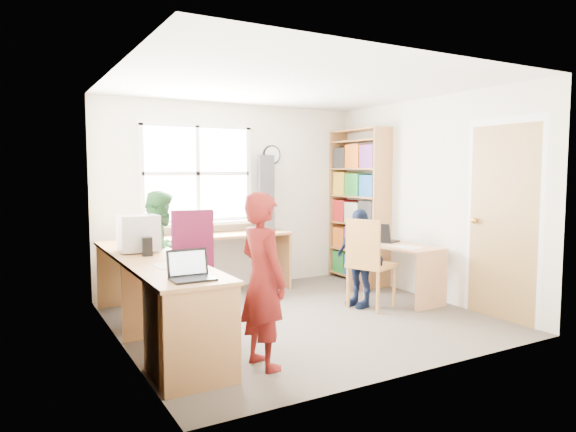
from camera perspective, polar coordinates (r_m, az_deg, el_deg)
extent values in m
cube|color=#4F473E|center=(5.47, 1.31, -11.32)|extent=(3.60, 3.40, 0.02)
cube|color=white|center=(5.33, 1.36, 14.52)|extent=(3.60, 3.40, 0.02)
cube|color=silver|center=(6.79, -6.06, 2.20)|extent=(3.60, 0.02, 2.40)
cube|color=silver|center=(3.90, 14.28, 0.01)|extent=(3.60, 0.02, 2.40)
cube|color=silver|center=(4.61, -18.39, 0.66)|extent=(0.02, 3.40, 2.40)
cube|color=silver|center=(6.38, 15.46, 1.87)|extent=(0.02, 3.40, 2.40)
cube|color=white|center=(6.58, -10.01, 4.68)|extent=(1.40, 0.01, 1.20)
cube|color=white|center=(6.57, -10.00, 4.68)|extent=(1.48, 0.04, 1.28)
cube|color=#A07A45|center=(5.68, 22.72, -0.73)|extent=(0.02, 0.82, 2.00)
sphere|color=gold|center=(5.86, 19.96, -0.48)|extent=(0.07, 0.07, 0.07)
cylinder|color=black|center=(6.99, -1.83, 6.81)|extent=(0.26, 0.03, 0.26)
cylinder|color=white|center=(6.98, -1.76, 6.82)|extent=(0.22, 0.01, 0.22)
cube|color=#BE844C|center=(4.83, -14.84, -4.62)|extent=(0.60, 2.70, 0.03)
cube|color=#BE844C|center=(6.47, -7.04, -2.09)|extent=(1.65, 0.56, 0.03)
cube|color=#BE844C|center=(4.91, -14.74, -8.94)|extent=(0.56, 0.03, 0.72)
cube|color=#BE844C|center=(3.69, -9.39, -13.52)|extent=(0.56, 0.03, 0.72)
cube|color=#BE844C|center=(6.17, -17.87, -6.17)|extent=(0.56, 0.03, 0.72)
cube|color=#BE844C|center=(6.86, -0.79, -4.81)|extent=(0.03, 0.52, 0.72)
cube|color=#BE844C|center=(4.03, -11.24, -11.97)|extent=(0.54, 0.45, 0.72)
cube|color=tan|center=(6.26, 11.89, -3.20)|extent=(0.61, 1.18, 0.03)
cube|color=tan|center=(5.94, 15.66, -6.95)|extent=(0.49, 0.06, 0.63)
cube|color=tan|center=(6.71, 8.46, -5.46)|extent=(0.49, 0.06, 0.63)
cube|color=#BE844C|center=(6.78, 10.42, 0.87)|extent=(0.30, 0.02, 2.10)
cube|color=#BE844C|center=(7.58, 5.58, 1.35)|extent=(0.30, 0.02, 2.10)
cube|color=#BE844C|center=(7.18, 7.97, 9.43)|extent=(0.30, 1.00, 0.02)
cube|color=#BE844C|center=(7.31, 7.77, -6.64)|extent=(0.30, 1.00, 0.02)
cube|color=#BE844C|center=(7.24, 7.81, -3.85)|extent=(0.30, 1.00, 0.02)
cube|color=#BE844C|center=(7.19, 7.84, -0.86)|extent=(0.30, 1.00, 0.02)
cube|color=#BE844C|center=(7.17, 7.88, 2.16)|extent=(0.30, 1.00, 0.02)
cube|color=#BE844C|center=(7.16, 7.92, 5.20)|extent=(0.30, 1.00, 0.02)
cube|color=#BE844C|center=(7.17, 7.95, 8.24)|extent=(0.30, 1.00, 0.02)
cube|color=#B0191B|center=(7.05, 9.27, -5.88)|extent=(0.25, 0.28, 0.27)
cube|color=#195197|center=(7.29, 7.69, -5.43)|extent=(0.25, 0.30, 0.29)
cube|color=#1E7E2E|center=(7.53, 6.31, -5.02)|extent=(0.25, 0.26, 0.30)
cube|color=gold|center=(6.99, 9.31, -2.84)|extent=(0.25, 0.28, 0.30)
cube|color=#6E327E|center=(7.23, 7.73, -2.48)|extent=(0.25, 0.30, 0.32)
cube|color=orange|center=(7.48, 6.34, -2.36)|extent=(0.25, 0.26, 0.29)
cube|color=#252525|center=(6.94, 9.36, 0.34)|extent=(0.25, 0.28, 0.32)
cube|color=beige|center=(7.20, 7.76, 0.38)|extent=(0.25, 0.30, 0.29)
cube|color=#B0191B|center=(7.44, 6.37, 0.61)|extent=(0.25, 0.26, 0.30)
cube|color=#195197|center=(6.92, 9.40, 3.33)|extent=(0.25, 0.28, 0.29)
cube|color=#1E7E2E|center=(7.18, 7.80, 3.47)|extent=(0.25, 0.30, 0.30)
cube|color=gold|center=(7.42, 6.40, 3.60)|extent=(0.25, 0.26, 0.32)
cube|color=#6E327E|center=(6.92, 9.44, 6.54)|extent=(0.25, 0.28, 0.30)
cube|color=orange|center=(7.18, 7.83, 6.58)|extent=(0.25, 0.30, 0.32)
cube|color=#252525|center=(7.42, 6.42, 6.41)|extent=(0.25, 0.26, 0.29)
cylinder|color=black|center=(5.24, -9.87, -11.71)|extent=(0.58, 0.58, 0.05)
cylinder|color=black|center=(5.18, -9.91, -9.41)|extent=(0.06, 0.06, 0.40)
cube|color=#540F29|center=(5.13, -9.94, -6.96)|extent=(0.47, 0.47, 0.08)
cube|color=#540F29|center=(5.27, -10.54, -2.71)|extent=(0.42, 0.12, 0.62)
cylinder|color=gold|center=(5.65, 9.95, -8.33)|extent=(0.05, 0.05, 0.47)
cylinder|color=gold|center=(5.97, 11.69, -7.63)|extent=(0.05, 0.05, 0.47)
cylinder|color=gold|center=(5.83, 6.69, -7.86)|extent=(0.05, 0.05, 0.47)
cylinder|color=gold|center=(6.14, 8.55, -7.22)|extent=(0.05, 0.05, 0.47)
cube|color=gold|center=(5.85, 9.25, -5.41)|extent=(0.57, 0.57, 0.04)
cube|color=gold|center=(5.63, 8.30, -3.01)|extent=(0.18, 0.40, 0.52)
cube|color=#B8B7BD|center=(5.18, -16.24, -3.74)|extent=(0.27, 0.22, 0.02)
cube|color=#B8B7BD|center=(5.16, -16.29, -1.80)|extent=(0.37, 0.33, 0.34)
cube|color=#3F72F2|center=(5.20, -14.31, -1.71)|extent=(0.01, 0.29, 0.25)
cube|color=black|center=(3.76, -10.55, -6.90)|extent=(0.31, 0.22, 0.02)
cube|color=black|center=(3.85, -11.12, -5.11)|extent=(0.31, 0.06, 0.20)
cube|color=white|center=(3.84, -11.08, -5.13)|extent=(0.27, 0.04, 0.16)
cube|color=black|center=(6.46, 10.46, -2.72)|extent=(0.36, 0.41, 0.02)
cube|color=black|center=(6.33, 9.88, -1.82)|extent=(0.18, 0.35, 0.23)
cube|color=#3F72F2|center=(6.34, 9.92, -1.81)|extent=(0.14, 0.30, 0.19)
cube|color=black|center=(4.91, -15.37, -3.28)|extent=(0.10, 0.10, 0.17)
cube|color=black|center=(5.53, -16.64, -2.29)|extent=(0.11, 0.11, 0.19)
cube|color=black|center=(6.77, -2.46, 2.59)|extent=(0.24, 0.23, 0.99)
cube|color=red|center=(6.56, 9.07, -2.38)|extent=(0.38, 0.38, 0.06)
cube|color=silver|center=(4.37, -13.24, -5.38)|extent=(0.20, 0.28, 0.00)
cube|color=silver|center=(6.04, 13.15, -3.38)|extent=(0.21, 0.30, 0.00)
imported|color=#317A37|center=(6.35, -8.90, -0.70)|extent=(0.19, 0.16, 0.31)
imported|color=maroon|center=(4.01, -2.83, -7.13)|extent=(0.39, 0.54, 1.37)
imported|color=#2D7033|center=(5.60, -13.85, -4.03)|extent=(0.76, 0.81, 1.33)
imported|color=#131E3E|center=(5.86, 7.93, -4.62)|extent=(0.38, 0.69, 1.11)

